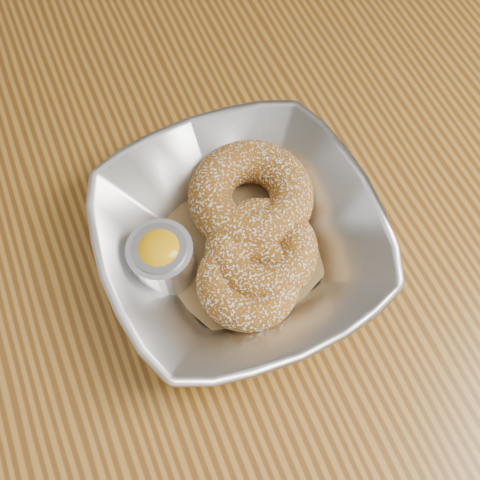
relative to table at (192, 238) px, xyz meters
name	(u,v)px	position (x,y,z in m)	size (l,w,h in m)	color
ground_plane	(215,365)	(0.00, 0.00, -0.65)	(4.00, 4.00, 0.00)	#565659
table	(192,238)	(0.00, 0.00, 0.00)	(1.20, 0.80, 0.75)	brown
serving_bowl	(240,240)	(0.03, -0.08, 0.13)	(0.24, 0.24, 0.06)	#BABDC2
parchment	(240,250)	(0.03, -0.08, 0.11)	(0.14, 0.14, 0.00)	brown
donut_back	(251,196)	(0.05, -0.04, 0.13)	(0.11, 0.11, 0.04)	brown
donut_front	(248,281)	(0.02, -0.12, 0.12)	(0.09, 0.09, 0.03)	brown
donut_extra	(261,250)	(0.04, -0.09, 0.13)	(0.10, 0.10, 0.03)	brown
ramekin	(162,257)	(-0.04, -0.07, 0.13)	(0.06, 0.06, 0.05)	#BABDC2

